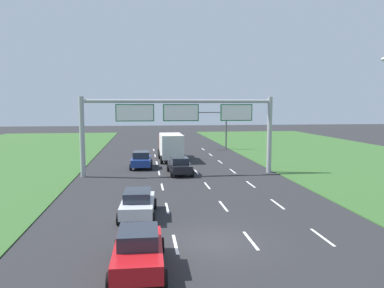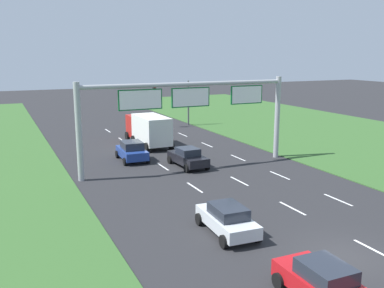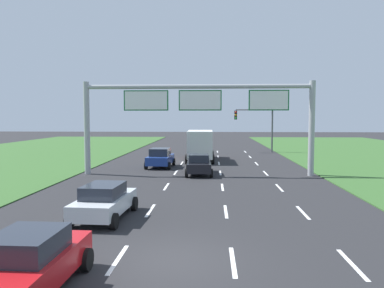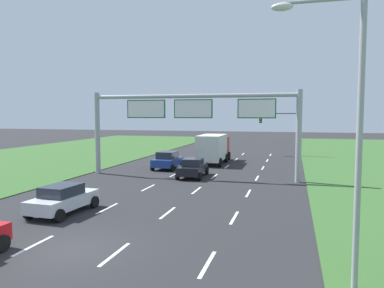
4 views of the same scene
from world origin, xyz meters
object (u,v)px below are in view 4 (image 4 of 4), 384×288
at_px(car_mid_lane, 193,168).
at_px(traffic_light_mast, 281,125).
at_px(street_lamp, 346,116).
at_px(box_truck, 214,148).
at_px(sign_gantry, 192,117).
at_px(car_far_ahead, 168,160).
at_px(car_near_red, 63,199).

distance_m(car_mid_lane, traffic_light_mast, 19.72).
distance_m(car_mid_lane, street_lamp, 20.70).
distance_m(traffic_light_mast, street_lamp, 36.46).
bearing_deg(box_truck, sign_gantry, -89.80).
distance_m(car_mid_lane, car_far_ahead, 5.13).
bearing_deg(car_mid_lane, street_lamp, -64.92).
height_order(box_truck, sign_gantry, sign_gantry).
relative_size(box_truck, street_lamp, 0.87).
bearing_deg(car_near_red, traffic_light_mast, 75.22).
height_order(car_far_ahead, box_truck, box_truck).
distance_m(car_near_red, sign_gantry, 13.56).
distance_m(car_near_red, car_far_ahead, 16.47).
height_order(car_far_ahead, sign_gantry, sign_gantry).
relative_size(car_near_red, car_far_ahead, 1.04).
relative_size(car_mid_lane, street_lamp, 0.50).
xyz_separation_m(car_near_red, car_far_ahead, (0.10, 16.47, 0.07)).
distance_m(box_truck, sign_gantry, 9.94).
height_order(car_far_ahead, traffic_light_mast, traffic_light_mast).
bearing_deg(street_lamp, traffic_light_mast, 94.54).
relative_size(box_truck, traffic_light_mast, 1.31).
distance_m(car_near_red, street_lamp, 14.60).
distance_m(car_near_red, car_mid_lane, 13.19).
relative_size(car_far_ahead, street_lamp, 0.47).
bearing_deg(car_mid_lane, sign_gantry, -91.85).
xyz_separation_m(car_near_red, sign_gantry, (3.58, 12.39, 4.20)).
bearing_deg(car_mid_lane, box_truck, 88.76).
bearing_deg(traffic_light_mast, car_near_red, -107.90).
bearing_deg(street_lamp, car_far_ahead, 120.52).
xyz_separation_m(box_truck, street_lamp, (9.52, -27.02, 3.43)).
bearing_deg(car_mid_lane, car_near_red, -108.14).
xyz_separation_m(car_mid_lane, traffic_light_mast, (6.45, 18.37, 3.10)).
height_order(car_near_red, car_mid_lane, car_mid_lane).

